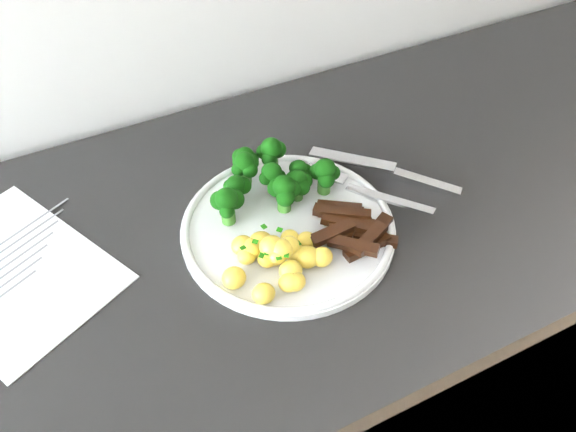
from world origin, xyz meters
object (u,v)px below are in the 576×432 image
beef_strips (352,227)px  fork (371,192)px  counter (228,404)px  recipe_paper (12,272)px  knife (403,176)px  potatoes (277,258)px  plate (288,227)px  broccoli (271,177)px

beef_strips → fork: size_ratio=0.76×
counter → fork: size_ratio=14.01×
recipe_paper → counter: bearing=-18.3°
beef_strips → fork: bearing=38.3°
knife → potatoes: bearing=-163.6°
plate → fork: (0.13, -0.00, 0.01)m
counter → knife: knife is taller
potatoes → beef_strips: potatoes is taller
broccoli → knife: broccoli is taller
counter → plate: plate is taller
counter → recipe_paper: recipe_paper is taller
counter → knife: size_ratio=12.95×
beef_strips → broccoli: bearing=120.3°
potatoes → plate: bearing=52.5°
recipe_paper → fork: fork is taller
knife → counter: bearing=179.8°
broccoli → fork: broccoli is taller
recipe_paper → broccoli: 0.36m
recipe_paper → beef_strips: beef_strips is taller
beef_strips → knife: beef_strips is taller
potatoes → fork: (0.17, 0.05, -0.01)m
broccoli → fork: (0.13, -0.06, -0.03)m
fork → plate: bearing=179.8°
fork → counter: bearing=176.0°
plate → beef_strips: bearing=-34.6°
recipe_paper → broccoli: (0.35, -0.03, 0.04)m
fork → knife: (0.07, 0.02, -0.01)m
broccoli → beef_strips: size_ratio=1.44×
recipe_paper → beef_strips: bearing=-18.7°
counter → fork: fork is taller
recipe_paper → beef_strips: size_ratio=2.53×
counter → beef_strips: 0.51m
counter → potatoes: size_ratio=16.76×
counter → potatoes: potatoes is taller
counter → broccoli: broccoli is taller
knife → plate: bearing=-175.4°
counter → broccoli: 0.51m
beef_strips → knife: 0.14m
recipe_paper → potatoes: bearing=-25.7°
plate → fork: bearing=-0.2°
counter → potatoes: 0.48m
broccoli → beef_strips: 0.13m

